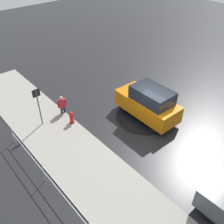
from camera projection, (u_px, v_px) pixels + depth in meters
name	position (u px, v px, depth m)	size (l,w,h in m)	color
ground_plane	(147.00, 130.00, 14.14)	(60.00, 60.00, 0.00)	black
kerb_strip	(87.00, 168.00, 11.93)	(24.00, 3.20, 0.04)	gray
moving_hatchback	(148.00, 103.00, 14.51)	(3.93, 1.77, 2.06)	orange
fire_hydrant	(71.00, 118.00, 14.41)	(0.42, 0.31, 0.80)	red
pedestrian	(62.00, 104.00, 15.03)	(0.28, 0.57, 1.22)	#B2262D
metal_railing	(64.00, 194.00, 9.90)	(10.14, 0.04, 1.05)	#B7BABF
sign_post	(38.00, 102.00, 13.61)	(0.07, 0.44, 2.40)	#4C4C51
puddle_patch	(143.00, 117.00, 15.06)	(3.26, 3.26, 0.01)	black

